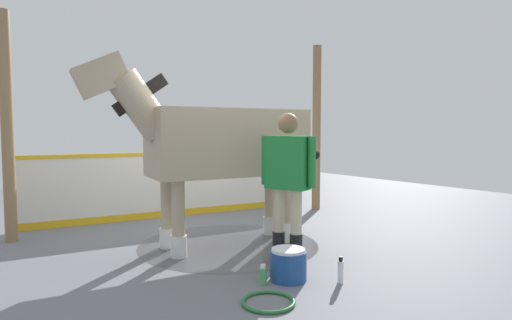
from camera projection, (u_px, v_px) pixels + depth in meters
ground_plane at (217, 241)px, 6.05m from camera, size 16.00×16.00×0.02m
wet_patch at (229, 244)px, 5.80m from camera, size 2.41×2.41×0.00m
barrier_wall at (177, 186)px, 7.72m from camera, size 0.76×5.05×1.16m
roof_post_near at (7, 128)px, 5.86m from camera, size 0.16×0.16×3.16m
roof_post_far at (317, 128)px, 8.31m from camera, size 0.16×0.16×3.16m
horse at (220, 144)px, 5.65m from camera, size 1.13×3.39×2.44m
handler at (288, 176)px, 4.98m from camera, size 0.65×0.40×1.74m
wash_bucket at (288, 265)px, 4.42m from camera, size 0.38×0.38×0.33m
bottle_shampoo at (341, 271)px, 4.34m from camera, size 0.06×0.06×0.27m
bottle_spray at (263, 275)px, 4.30m from camera, size 0.08×0.08×0.20m
hose_coil at (268, 302)px, 3.83m from camera, size 0.49×0.49×0.03m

